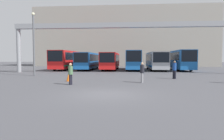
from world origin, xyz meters
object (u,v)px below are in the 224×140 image
at_px(bus_slot_2, 111,60).
at_px(bus_slot_5, 179,59).
at_px(bus_slot_4, 156,60).
at_px(lamp_post, 34,41).
at_px(pedestrian_far_center, 142,72).
at_px(bus_slot_0, 68,59).
at_px(bus_slot_3, 133,59).
at_px(pedestrian_near_center, 174,69).
at_px(pedestrian_mid_left, 71,73).
at_px(traffic_cone, 69,77).
at_px(bus_slot_1, 88,60).

height_order(bus_slot_2, bus_slot_5, bus_slot_5).
distance_m(bus_slot_4, lamp_post, 20.54).
bearing_deg(bus_slot_5, pedestrian_far_center, -112.03).
height_order(bus_slot_4, lamp_post, lamp_post).
distance_m(bus_slot_0, bus_slot_5, 20.00).
relative_size(bus_slot_0, bus_slot_4, 1.09).
bearing_deg(bus_slot_3, pedestrian_near_center, -75.77).
xyz_separation_m(pedestrian_mid_left, traffic_cone, (-0.87, 2.29, -0.53)).
distance_m(bus_slot_5, pedestrian_near_center, 15.89).
height_order(bus_slot_0, bus_slot_1, bus_slot_0).
distance_m(bus_slot_3, pedestrian_mid_left, 20.99).
relative_size(bus_slot_0, pedestrian_near_center, 6.90).
bearing_deg(bus_slot_4, traffic_cone, -119.16).
bearing_deg(bus_slot_3, pedestrian_far_center, -88.79).
relative_size(bus_slot_3, pedestrian_far_center, 6.61).
height_order(pedestrian_near_center, pedestrian_far_center, pedestrian_near_center).
distance_m(bus_slot_3, bus_slot_4, 4.00).
bearing_deg(lamp_post, bus_slot_1, 74.01).
xyz_separation_m(bus_slot_0, pedestrian_mid_left, (6.78, -20.88, -1.03)).
distance_m(bus_slot_1, pedestrian_far_center, 20.54).
relative_size(bus_slot_1, pedestrian_near_center, 6.46).
relative_size(bus_slot_5, pedestrian_mid_left, 7.03).
bearing_deg(bus_slot_0, bus_slot_1, -5.72).
height_order(bus_slot_2, bus_slot_3, bus_slot_3).
relative_size(bus_slot_0, traffic_cone, 17.37).
relative_size(bus_slot_2, pedestrian_mid_left, 7.45).
relative_size(bus_slot_0, bus_slot_3, 1.10).
relative_size(bus_slot_4, traffic_cone, 15.96).
distance_m(bus_slot_0, lamp_post, 13.66).
xyz_separation_m(bus_slot_0, lamp_post, (0.25, -13.49, 2.10)).
distance_m(bus_slot_1, pedestrian_near_center, 19.29).
bearing_deg(pedestrian_near_center, traffic_cone, -117.09).
bearing_deg(pedestrian_near_center, pedestrian_far_center, -88.16).
xyz_separation_m(bus_slot_0, pedestrian_far_center, (12.39, -19.13, -1.02)).
bearing_deg(bus_slot_5, bus_slot_2, 178.31).
xyz_separation_m(pedestrian_mid_left, lamp_post, (-6.53, 7.38, 3.13)).
bearing_deg(bus_slot_5, traffic_cone, -127.66).
height_order(pedestrian_near_center, lamp_post, lamp_post).
height_order(bus_slot_0, traffic_cone, bus_slot_0).
bearing_deg(pedestrian_near_center, bus_slot_0, -178.37).
bearing_deg(lamp_post, bus_slot_0, 91.05).
relative_size(bus_slot_3, traffic_cone, 15.77).
height_order(bus_slot_1, bus_slot_4, bus_slot_4).
height_order(bus_slot_2, pedestrian_mid_left, bus_slot_2).
height_order(bus_slot_3, bus_slot_4, bus_slot_3).
bearing_deg(pedestrian_far_center, bus_slot_4, 175.46).
xyz_separation_m(traffic_cone, lamp_post, (-5.66, 5.10, 3.66)).
xyz_separation_m(bus_slot_4, traffic_cone, (-10.09, -18.09, -1.41)).
bearing_deg(bus_slot_0, lamp_post, -88.95).
bearing_deg(pedestrian_mid_left, bus_slot_2, 9.71).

